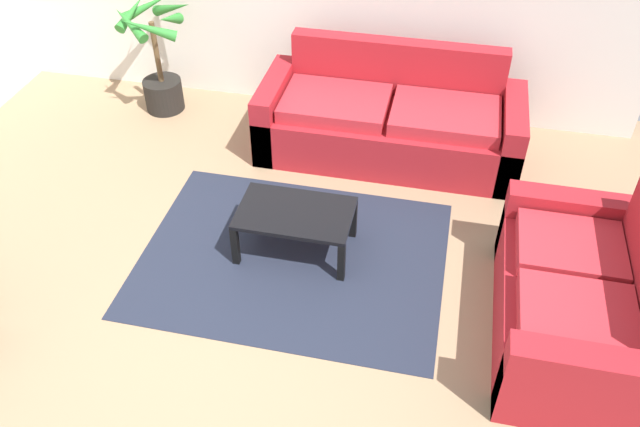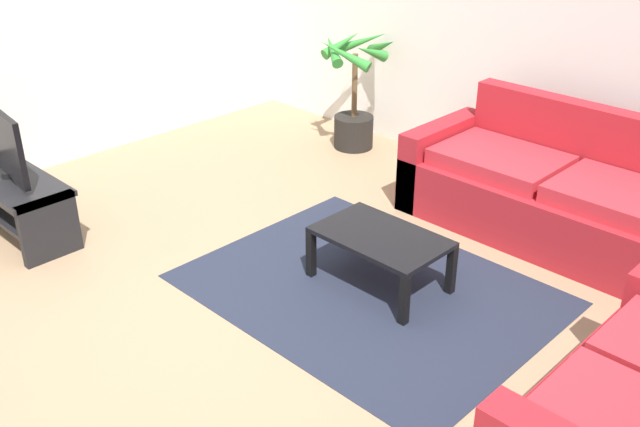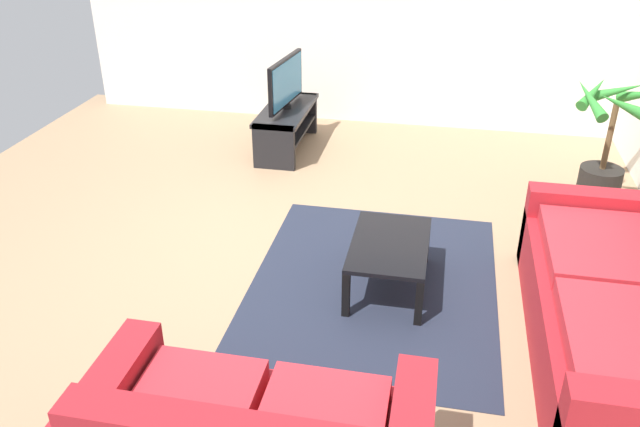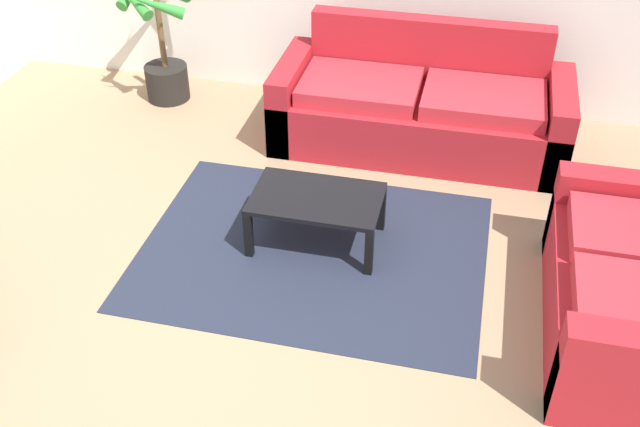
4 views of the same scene
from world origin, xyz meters
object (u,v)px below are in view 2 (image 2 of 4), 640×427
couch_main (561,198)px  tv (2,141)px  potted_palm (355,99)px  coffee_table (381,242)px  tv_stand (13,196)px

couch_main → tv: tv is taller
potted_palm → coffee_table: bearing=-44.0°
couch_main → potted_palm: 2.24m
tv → potted_palm: potted_palm is taller
tv → couch_main: bearing=43.8°
tv_stand → tv: (0.00, 0.00, 0.42)m
tv_stand → tv: size_ratio=1.31×
coffee_table → potted_palm: size_ratio=0.76×
couch_main → tv: (-2.82, -2.71, 0.41)m
tv_stand → coffee_table: tv_stand is taller
tv → tv_stand: bearing=-96.6°
tv → coffee_table: (2.34, 1.30, -0.41)m
potted_palm → tv: bearing=-101.4°
couch_main → coffee_table: (-0.49, -1.40, 0.01)m
couch_main → coffee_table: couch_main is taller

